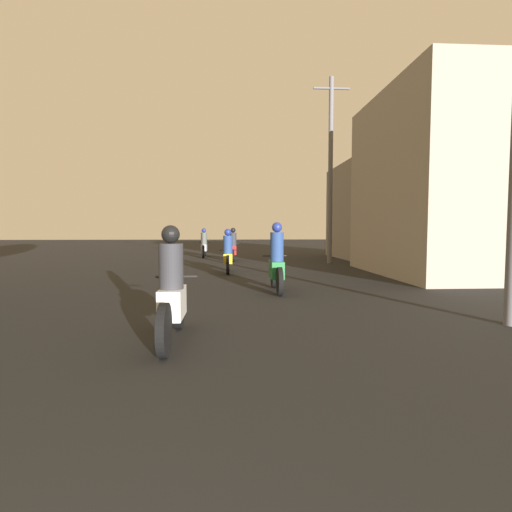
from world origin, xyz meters
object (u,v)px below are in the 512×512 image
object	(u,v)px
motorcycle_white	(172,295)
building_right_near	(442,184)
motorcycle_green	(277,264)
utility_pole_far	(330,167)
motorcycle_yellow	(228,255)
motorcycle_red	(233,248)
building_right_far	(377,212)
motorcycle_silver	(204,246)

from	to	relation	value
motorcycle_white	building_right_near	size ratio (longest dim) A/B	0.31
motorcycle_white	motorcycle_green	xyz separation A→B (m)	(1.89, 4.21, 0.03)
building_right_near	utility_pole_far	xyz separation A→B (m)	(-2.61, 4.61, 1.22)
motorcycle_yellow	building_right_near	world-z (taller)	building_right_near
motorcycle_red	utility_pole_far	bearing A→B (deg)	-30.75
motorcycle_white	building_right_far	bearing A→B (deg)	56.52
utility_pole_far	motorcycle_green	bearing A→B (deg)	-112.41
motorcycle_silver	utility_pole_far	size ratio (longest dim) A/B	0.24
motorcycle_silver	utility_pole_far	distance (m)	8.06
motorcycle_yellow	building_right_far	distance (m)	10.33
motorcycle_silver	utility_pole_far	xyz separation A→B (m)	(5.85, -4.21, 3.60)
motorcycle_green	motorcycle_white	bearing A→B (deg)	-116.16
motorcycle_red	building_right_near	bearing A→B (deg)	-51.88
building_right_near	motorcycle_red	bearing A→B (deg)	137.80
motorcycle_silver	building_right_far	bearing A→B (deg)	-15.13
building_right_far	motorcycle_silver	bearing A→B (deg)	172.21
motorcycle_white	building_right_near	world-z (taller)	building_right_near
building_right_near	motorcycle_green	bearing A→B (deg)	-150.18
motorcycle_white	motorcycle_silver	xyz separation A→B (m)	(-0.67, 16.41, -0.00)
building_right_near	building_right_far	xyz separation A→B (m)	(0.64, 7.57, -0.58)
utility_pole_far	motorcycle_silver	bearing A→B (deg)	144.28
motorcycle_green	motorcycle_silver	size ratio (longest dim) A/B	0.98
motorcycle_silver	building_right_far	xyz separation A→B (m)	(9.10, -1.25, 1.80)
motorcycle_white	motorcycle_red	size ratio (longest dim) A/B	0.97
motorcycle_silver	building_right_near	distance (m)	12.45
motorcycle_green	motorcycle_silver	distance (m)	12.46
motorcycle_red	building_right_far	xyz separation A→B (m)	(7.54, 1.31, 1.80)
motorcycle_yellow	motorcycle_red	bearing A→B (deg)	86.54
motorcycle_green	motorcycle_silver	bearing A→B (deg)	99.83
motorcycle_white	building_right_far	distance (m)	17.44
motorcycle_green	motorcycle_silver	world-z (taller)	motorcycle_green
motorcycle_white	motorcycle_green	world-z (taller)	motorcycle_green
building_right_near	utility_pole_far	size ratio (longest dim) A/B	0.79
motorcycle_green	building_right_far	size ratio (longest dim) A/B	0.34
motorcycle_white	motorcycle_red	xyz separation A→B (m)	(0.89, 13.85, 0.00)
utility_pole_far	building_right_far	bearing A→B (deg)	42.32
motorcycle_yellow	motorcycle_silver	world-z (taller)	motorcycle_silver
motorcycle_white	motorcycle_yellow	world-z (taller)	motorcycle_white
motorcycle_green	building_right_far	xyz separation A→B (m)	(6.55, 10.95, 1.77)
motorcycle_white	utility_pole_far	distance (m)	13.74
motorcycle_white	building_right_far	world-z (taller)	building_right_far
motorcycle_red	building_right_near	xyz separation A→B (m)	(6.90, -6.26, 2.38)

